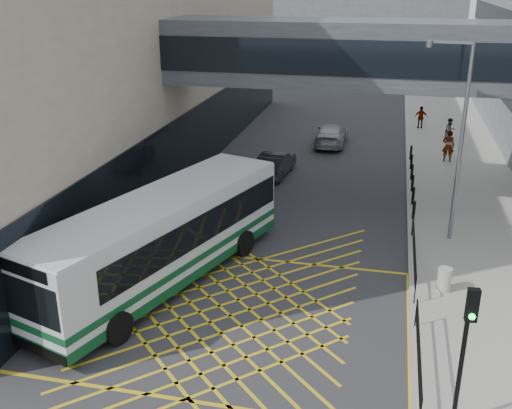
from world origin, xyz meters
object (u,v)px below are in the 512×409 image
Objects in this scene: traffic_light at (466,338)px; street_lamp at (458,132)px; car_white at (189,233)px; litter_bin at (444,279)px; car_dark at (275,164)px; car_silver at (331,134)px; pedestrian_c at (421,117)px; bus at (164,236)px; pedestrian_b at (450,130)px; pedestrian_a at (448,146)px.

traffic_light is 0.48× the size of street_lamp.
car_white reaches higher than litter_bin.
litter_bin is (10.33, -1.71, -0.11)m from car_white.
car_dark is 1.12× the size of traffic_light.
car_dark is 0.91× the size of car_silver.
pedestrian_c is (8.55, 13.14, 0.27)m from car_dark.
litter_bin is at bearing 25.02° from bus.
traffic_light is 2.44× the size of pedestrian_b.
street_lamp reaches higher than car_dark.
pedestrian_c is (-1.81, 3.74, -0.00)m from pedestrian_b.
litter_bin is 0.45× the size of pedestrian_a.
bus is 7.54× the size of pedestrian_b.
car_white is 1.00× the size of car_dark.
car_white is 10.76m from car_dark.
pedestrian_c is at bearing 84.19° from traffic_light.
litter_bin is at bearing -86.20° from street_lamp.
car_white is at bearing 57.46° from pedestrian_a.
traffic_light reaches higher than bus.
pedestrian_c is (0.03, 32.76, -1.80)m from traffic_light.
litter_bin is (10.25, 1.23, -1.22)m from bus.
pedestrian_a is at bearing -141.18° from car_white.
litter_bin is at bearing 87.67° from pedestrian_c.
traffic_light is at bearing 91.34° from pedestrian_a.
car_dark is at bearing 101.66° from bus.
car_dark is 10.94m from pedestrian_a.
car_dark is 15.11m from litter_bin.
car_silver reaches higher than car_white.
pedestrian_b is at bearing 113.19° from pedestrian_c.
pedestrian_b is (1.66, 21.75, 0.38)m from litter_bin.
pedestrian_b reaches higher than litter_bin.
traffic_light reaches higher than litter_bin.
car_white is at bearing 132.74° from traffic_light.
car_white is (-0.08, 2.94, -1.11)m from bus.
pedestrian_a is at bearing 75.88° from bus.
car_silver is at bearing 121.92° from street_lamp.
pedestrian_b is 1.00× the size of pedestrian_c.
bus is 1.48× the size of street_lamp.
car_silver is (4.07, 18.13, 0.05)m from car_white.
car_white is 10.47m from litter_bin.
bus reaches higher than litter_bin.
car_dark reaches higher than litter_bin.
traffic_light is 24.29m from pedestrian_a.
pedestrian_a reaches higher than pedestrian_c.
pedestrian_a is (1.22, 16.93, 0.54)m from litter_bin.
litter_bin is 21.82m from pedestrian_b.
traffic_light reaches higher than pedestrian_a.
pedestrian_a is 1.19× the size of pedestrian_b.
car_dark is at bearing 72.37° from car_silver.
pedestrian_c reaches higher than litter_bin.
pedestrian_a reaches higher than car_white.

